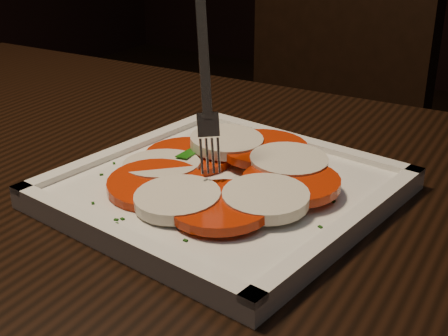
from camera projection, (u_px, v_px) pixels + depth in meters
The scene contains 5 objects.
table at pixel (134, 289), 0.61m from camera, with size 1.24×0.87×0.75m.
chair at pixel (305, 140), 1.30m from camera, with size 0.48×0.48×0.93m.
plate at pixel (224, 190), 0.57m from camera, with size 0.27×0.27×0.01m, color white.
caprese_salad at pixel (224, 173), 0.57m from camera, with size 0.23×0.22×0.02m.
fork at pixel (204, 71), 0.54m from camera, with size 0.03×0.07×0.16m, color white, non-canonical shape.
Camera 1 is at (0.38, -0.43, 1.01)m, focal length 50.00 mm.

